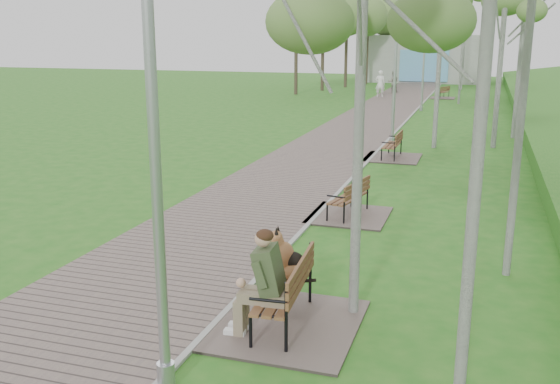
{
  "coord_description": "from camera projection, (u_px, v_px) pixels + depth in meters",
  "views": [
    {
      "loc": [
        3.44,
        -5.93,
        4.08
      ],
      "look_at": [
        0.02,
        4.63,
        1.26
      ],
      "focal_mm": 40.0,
      "sensor_mm": 36.0,
      "label": 1
    }
  ],
  "objects": [
    {
      "name": "ground",
      "position": [
        160.0,
        383.0,
        7.5
      ],
      "size": [
        120.0,
        120.0,
        0.0
      ],
      "primitive_type": "plane",
      "color": "#266B1B",
      "rests_on": "ground"
    },
    {
      "name": "walkway",
      "position": [
        359.0,
        128.0,
        27.84
      ],
      "size": [
        3.5,
        67.0,
        0.04
      ],
      "primitive_type": "cube",
      "color": "#6C5D57",
      "rests_on": "ground"
    },
    {
      "name": "kerb",
      "position": [
        398.0,
        129.0,
        27.31
      ],
      "size": [
        0.1,
        67.0,
        0.05
      ],
      "primitive_type": "cube",
      "color": "#999993",
      "rests_on": "ground"
    },
    {
      "name": "building_north",
      "position": [
        427.0,
        59.0,
        54.45
      ],
      "size": [
        10.0,
        5.2,
        4.0
      ],
      "color": "#9E9E99",
      "rests_on": "ground"
    },
    {
      "name": "bench_main",
      "position": [
        277.0,
        293.0,
        8.84
      ],
      "size": [
        2.06,
        2.29,
        1.8
      ],
      "color": "#6C5D57",
      "rests_on": "ground"
    },
    {
      "name": "bench_second",
      "position": [
        348.0,
        208.0,
        14.33
      ],
      "size": [
        1.74,
        1.94,
        1.07
      ],
      "color": "#6C5D57",
      "rests_on": "ground"
    },
    {
      "name": "bench_third",
      "position": [
        392.0,
        152.0,
        21.02
      ],
      "size": [
        1.81,
        2.01,
        1.11
      ],
      "color": "#6C5D57",
      "rests_on": "ground"
    },
    {
      "name": "bench_far",
      "position": [
        442.0,
        96.0,
        40.72
      ],
      "size": [
        1.55,
        1.72,
        0.95
      ],
      "color": "#6C5D57",
      "rests_on": "ground"
    },
    {
      "name": "lamp_post_near",
      "position": [
        156.0,
        177.0,
        6.79
      ],
      "size": [
        0.21,
        0.21,
        5.5
      ],
      "color": "#9EA0A6",
      "rests_on": "ground"
    },
    {
      "name": "lamp_post_second",
      "position": [
        395.0,
        82.0,
        22.93
      ],
      "size": [
        0.2,
        0.2,
        5.05
      ],
      "color": "#9EA0A6",
      "rests_on": "ground"
    },
    {
      "name": "lamp_post_third",
      "position": [
        423.0,
        71.0,
        33.51
      ],
      "size": [
        0.18,
        0.18,
        4.64
      ],
      "color": "#9EA0A6",
      "rests_on": "ground"
    },
    {
      "name": "pedestrian_near",
      "position": [
        380.0,
        84.0,
        41.09
      ],
      "size": [
        0.7,
        0.52,
        1.77
      ],
      "primitive_type": "imported",
      "rotation": [
        0.0,
        0.0,
        3.3
      ],
      "color": "white",
      "rests_on": "ground"
    },
    {
      "name": "pedestrian_far",
      "position": [
        393.0,
        82.0,
        44.13
      ],
      "size": [
        0.87,
        0.75,
        1.55
      ],
      "primitive_type": "imported",
      "rotation": [
        0.0,
        0.0,
        3.38
      ],
      "color": "gray",
      "rests_on": "ground"
    }
  ]
}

